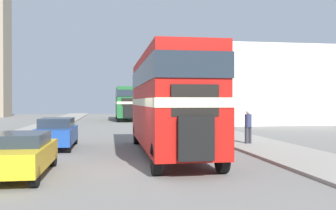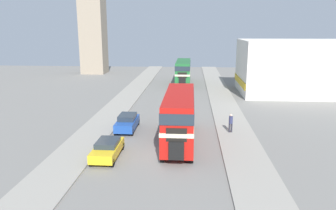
% 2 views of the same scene
% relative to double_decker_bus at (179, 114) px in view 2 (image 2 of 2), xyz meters
% --- Properties ---
extents(ground_plane, '(120.00, 120.00, 0.00)m').
position_rel_double_decker_bus_xyz_m(ground_plane, '(-1.48, -3.62, -2.58)').
color(ground_plane, slate).
extents(sidewalk_right, '(3.50, 120.00, 0.12)m').
position_rel_double_decker_bus_xyz_m(sidewalk_right, '(5.27, -3.62, -2.52)').
color(sidewalk_right, gray).
rests_on(sidewalk_right, ground_plane).
extents(sidewalk_left, '(3.50, 120.00, 0.12)m').
position_rel_double_decker_bus_xyz_m(sidewalk_left, '(-8.23, -3.62, -2.52)').
color(sidewalk_left, gray).
rests_on(sidewalk_left, ground_plane).
extents(double_decker_bus, '(2.50, 10.97, 4.34)m').
position_rel_double_decker_bus_xyz_m(double_decker_bus, '(0.00, 0.00, 0.00)').
color(double_decker_bus, '#B2140F').
rests_on(double_decker_bus, ground_plane).
extents(bus_distant, '(2.52, 10.90, 4.08)m').
position_rel_double_decker_bus_xyz_m(bus_distant, '(-0.51, 30.86, -0.14)').
color(bus_distant, '#1E602D').
rests_on(bus_distant, ground_plane).
extents(car_parked_near, '(1.78, 4.33, 1.36)m').
position_rel_double_decker_bus_xyz_m(car_parked_near, '(-5.41, -3.96, -1.86)').
color(car_parked_near, gold).
rests_on(car_parked_near, ground_plane).
extents(car_parked_mid, '(1.77, 4.37, 1.53)m').
position_rel_double_decker_bus_xyz_m(car_parked_mid, '(-5.23, 3.11, -1.79)').
color(car_parked_mid, '#1E479E').
rests_on(car_parked_mid, ground_plane).
extents(pedestrian_walking, '(0.36, 0.36, 1.80)m').
position_rel_double_decker_bus_xyz_m(pedestrian_walking, '(4.77, 2.70, -1.44)').
color(pedestrian_walking, '#282833').
rests_on(pedestrian_walking, sidewalk_right).
extents(shop_building_block, '(21.99, 11.69, 8.04)m').
position_rel_double_decker_bus_xyz_m(shop_building_block, '(19.42, 23.27, 1.44)').
color(shop_building_block, silver).
rests_on(shop_building_block, ground_plane).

